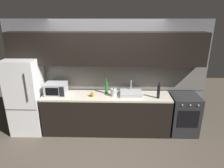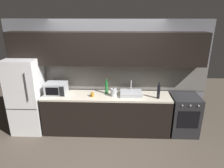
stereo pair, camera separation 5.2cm
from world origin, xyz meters
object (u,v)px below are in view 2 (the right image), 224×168
at_px(oven_range, 184,115).
at_px(microwave, 56,89).
at_px(wine_bottle_green, 107,87).
at_px(refrigerator, 27,96).
at_px(mug_amber, 92,95).
at_px(kettle, 114,92).
at_px(wine_bottle_dark, 159,92).

bearing_deg(oven_range, microwave, 179.61).
bearing_deg(wine_bottle_green, refrigerator, -176.58).
height_order(microwave, wine_bottle_green, wine_bottle_green).
relative_size(microwave, mug_amber, 5.16).
xyz_separation_m(wine_bottle_green, mug_amber, (-0.30, -0.19, -0.10)).
relative_size(oven_range, wine_bottle_green, 2.58).
distance_m(microwave, kettle, 1.28).
bearing_deg(oven_range, wine_bottle_green, 176.44).
distance_m(microwave, wine_bottle_green, 1.12).
bearing_deg(wine_bottle_green, microwave, -175.44).
xyz_separation_m(refrigerator, oven_range, (3.54, -0.00, -0.41)).
relative_size(microwave, kettle, 2.38).
bearing_deg(oven_range, kettle, -178.86).
bearing_deg(wine_bottle_dark, refrigerator, 177.53).
height_order(oven_range, wine_bottle_dark, wine_bottle_dark).
xyz_separation_m(oven_range, microwave, (-2.86, 0.02, 0.58)).
bearing_deg(microwave, kettle, -2.30).
height_order(oven_range, kettle, kettle).
relative_size(refrigerator, oven_range, 1.90).
relative_size(kettle, wine_bottle_green, 0.55).
distance_m(kettle, wine_bottle_dark, 0.96).
bearing_deg(oven_range, mug_amber, -177.65).
height_order(kettle, mug_amber, kettle).
xyz_separation_m(kettle, wine_bottle_dark, (0.95, -0.09, 0.07)).
bearing_deg(wine_bottle_dark, microwave, 176.31).
height_order(oven_range, mug_amber, mug_amber).
xyz_separation_m(kettle, wine_bottle_green, (-0.16, 0.14, 0.06)).
bearing_deg(microwave, refrigerator, -178.45).
distance_m(kettle, wine_bottle_green, 0.22).
xyz_separation_m(refrigerator, wine_bottle_green, (1.80, 0.11, 0.19)).
bearing_deg(kettle, oven_range, 1.14).
distance_m(kettle, mug_amber, 0.47).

